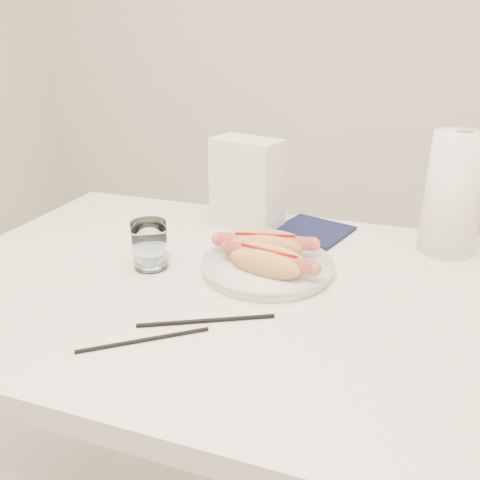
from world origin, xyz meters
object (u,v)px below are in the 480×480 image
(hotdog_right, at_px, (269,261))
(water_glass, at_px, (150,245))
(hotdog_left, at_px, (265,245))
(napkin_box, at_px, (247,184))
(table, at_px, (237,309))
(paper_towel_roll, at_px, (453,194))
(plate, at_px, (267,267))

(hotdog_right, bearing_deg, water_glass, -165.22)
(hotdog_left, distance_m, napkin_box, 0.23)
(table, xyz_separation_m, paper_towel_roll, (0.38, 0.29, 0.19))
(table, bearing_deg, plate, 54.20)
(plate, relative_size, paper_towel_roll, 0.98)
(water_glass, relative_size, paper_towel_roll, 0.38)
(plate, height_order, hotdog_left, hotdog_left)
(table, bearing_deg, hotdog_left, 71.19)
(hotdog_right, xyz_separation_m, napkin_box, (-0.13, 0.27, 0.06))
(table, height_order, water_glass, water_glass)
(water_glass, distance_m, napkin_box, 0.31)
(napkin_box, bearing_deg, plate, -46.75)
(plate, bearing_deg, table, -125.80)
(table, height_order, hotdog_right, hotdog_right)
(hotdog_right, bearing_deg, napkin_box, 127.97)
(hotdog_left, bearing_deg, water_glass, -170.68)
(hotdog_left, distance_m, hotdog_right, 0.07)
(water_glass, xyz_separation_m, napkin_box, (0.11, 0.28, 0.06))
(plate, height_order, napkin_box, napkin_box)
(table, relative_size, paper_towel_roll, 4.68)
(water_glass, distance_m, paper_towel_roll, 0.63)
(table, distance_m, plate, 0.10)
(hotdog_left, xyz_separation_m, water_glass, (-0.21, -0.08, 0.00))
(table, bearing_deg, hotdog_right, 17.39)
(hotdog_right, distance_m, water_glass, 0.24)
(hotdog_left, bearing_deg, table, -120.22)
(water_glass, bearing_deg, napkin_box, 68.39)
(hotdog_left, height_order, napkin_box, napkin_box)
(plate, height_order, hotdog_right, hotdog_right)
(table, xyz_separation_m, plate, (0.04, 0.06, 0.07))
(water_glass, bearing_deg, paper_towel_roll, 26.65)
(napkin_box, bearing_deg, hotdog_right, -48.04)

